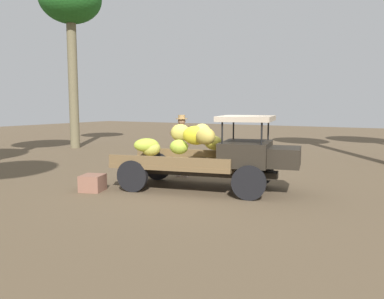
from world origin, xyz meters
TOP-DOWN VIEW (x-y plane):
  - ground_plane at (0.00, 0.00)m, footprint 60.00×60.00m
  - truck at (0.31, 0.15)m, footprint 4.65×2.52m
  - farmer at (-1.31, 1.21)m, footprint 0.53×0.47m
  - wooden_crate at (-2.21, -1.47)m, footprint 0.66×0.68m
  - forest_tree_1 at (-9.83, 5.19)m, footprint 2.89×2.89m

SIDE VIEW (x-z plane):
  - ground_plane at x=0.00m, z-range 0.00..0.00m
  - wooden_crate at x=-2.21m, z-range 0.00..0.40m
  - truck at x=0.31m, z-range -0.03..1.80m
  - farmer at x=-1.31m, z-range 0.13..1.92m
  - forest_tree_1 at x=-9.83m, z-range 2.70..10.88m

